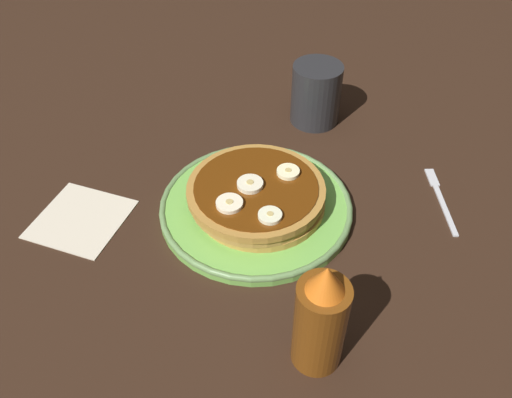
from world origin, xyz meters
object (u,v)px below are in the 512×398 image
Objects in this scene: banana_slice_1 at (229,204)px; coffee_mug at (316,92)px; banana_slice_2 at (288,172)px; banana_slice_3 at (270,216)px; syrup_bottle at (320,320)px; plate at (256,206)px; napkin at (81,219)px; banana_slice_0 at (250,184)px; fork at (440,196)px; pancake_stack at (258,195)px.

coffee_mug is (25.27, -11.40, 0.33)cm from banana_slice_1.
banana_slice_2 is at bearing -48.61° from banana_slice_1.
syrup_bottle reaches higher than banana_slice_3.
plate is at bearing 18.76° from syrup_bottle.
syrup_bottle is (-18.22, -29.79, 6.19)cm from napkin.
banana_slice_0 reaches higher than plate.
fork is at bearing -81.44° from plate.
banana_slice_2 is at bearing -14.81° from banana_slice_3.
banana_slice_1 is at bearing -92.75° from napkin.
syrup_bottle is at bearing 144.26° from fork.
banana_slice_3 is at bearing -154.27° from banana_slice_0.
banana_slice_0 reaches higher than napkin.
banana_slice_1 is (-3.62, 3.29, 1.76)cm from pancake_stack.
pancake_stack is 5.36× the size of banana_slice_1.
napkin is (-24.33, 31.03, -4.76)cm from coffee_mug.
banana_slice_1 reaches higher than pancake_stack.
syrup_bottle is at bearing -159.52° from banana_slice_0.
fork is at bearing -68.20° from banana_slice_3.
banana_slice_1 is 29.16cm from fork.
coffee_mug reaches higher than napkin.
pancake_stack is at bearing 17.41° from banana_slice_3.
napkin is (-2.68, 22.91, -2.66)cm from pancake_stack.
syrup_bottle is (-42.55, 1.24, 1.44)cm from coffee_mug.
banana_slice_2 is (2.55, -4.81, -0.04)cm from banana_slice_0.
banana_slice_1 is at bearing 131.39° from banana_slice_2.
banana_slice_1 is 1.11× the size of banana_slice_2.
banana_slice_3 is 25.16cm from napkin.
fork is at bearing -87.03° from banana_slice_2.
syrup_bottle is (-21.01, -7.85, 1.74)cm from banana_slice_0.
banana_slice_2 is 0.23× the size of fork.
pancake_stack is 1.37× the size of fork.
banana_slice_2 reaches higher than plate.
banana_slice_3 reaches higher than napkin.
napkin is 0.78× the size of syrup_bottle.
pancake_stack is 1.27× the size of syrup_bottle.
fork is (3.73, -24.60, -2.56)cm from pancake_stack.
banana_slice_1 reaches higher than fork.
banana_slice_2 reaches higher than fork.
banana_slice_0 is 4.39cm from banana_slice_1.
coffee_mug is 0.86× the size of fork.
banana_slice_2 is 0.21× the size of syrup_bottle.
banana_slice_1 is 1.15× the size of banana_slice_3.
banana_slice_0 is 0.30× the size of napkin.
plate is at bearing 19.48° from banana_slice_3.
syrup_bottle reaches higher than banana_slice_1.
fork is (3.74, -24.82, -0.52)cm from plate.
banana_slice_0 is at bearing 20.48° from syrup_bottle.
syrup_bottle is at bearing 178.33° from coffee_mug.
pancake_stack reaches higher than fork.
pancake_stack is at bearing -96.44° from banana_slice_0.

